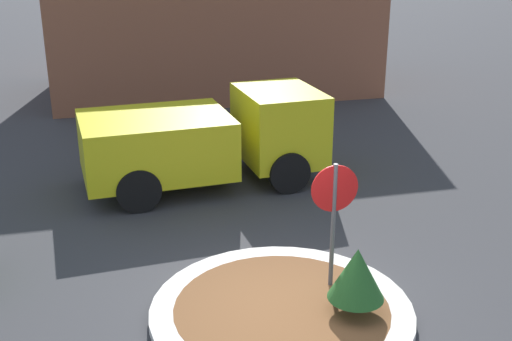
{
  "coord_description": "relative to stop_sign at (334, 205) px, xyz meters",
  "views": [
    {
      "loc": [
        -2.37,
        -7.87,
        5.35
      ],
      "look_at": [
        0.37,
        3.02,
        1.19
      ],
      "focal_mm": 45.0,
      "sensor_mm": 36.0,
      "label": 1
    }
  ],
  "objects": [
    {
      "name": "storefront_building",
      "position": [
        0.79,
        14.64,
        1.48
      ],
      "size": [
        11.02,
        6.07,
        5.97
      ],
      "color": "#93563D",
      "rests_on": "ground_plane"
    },
    {
      "name": "stop_sign",
      "position": [
        0.0,
        0.0,
        0.0
      ],
      "size": [
        0.74,
        0.07,
        2.17
      ],
      "color": "#4C4C51",
      "rests_on": "ground_plane"
    },
    {
      "name": "ground_plane",
      "position": [
        -0.93,
        -0.44,
        -1.51
      ],
      "size": [
        120.0,
        120.0,
        0.0
      ],
      "primitive_type": "plane",
      "color": "#38383A"
    },
    {
      "name": "utility_truck",
      "position": [
        -1.05,
        5.16,
        -0.42
      ],
      "size": [
        5.43,
        2.73,
        2.05
      ],
      "rotation": [
        0.0,
        0.0,
        0.07
      ],
      "color": "gold",
      "rests_on": "ground_plane"
    },
    {
      "name": "traffic_island",
      "position": [
        -0.93,
        -0.44,
        -1.43
      ],
      "size": [
        3.91,
        3.91,
        0.15
      ],
      "color": "silver",
      "rests_on": "ground_plane"
    },
    {
      "name": "island_shrub",
      "position": [
        0.07,
        -0.83,
        -0.72
      ],
      "size": [
        0.82,
        0.82,
        1.02
      ],
      "color": "brown",
      "rests_on": "traffic_island"
    }
  ]
}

